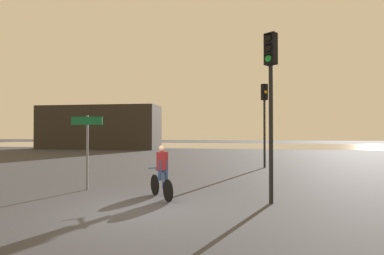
{
  "coord_description": "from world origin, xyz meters",
  "views": [
    {
      "loc": [
        2.47,
        -7.32,
        2.05
      ],
      "look_at": [
        0.5,
        5.0,
        2.2
      ],
      "focal_mm": 28.0,
      "sensor_mm": 36.0,
      "label": 1
    }
  ],
  "objects_px": {
    "traffic_light_near_right": "(271,86)",
    "cyclist": "(162,172)",
    "distant_building": "(99,127)",
    "traffic_light_far_right": "(264,110)",
    "direction_sign_post": "(87,141)"
  },
  "relations": [
    {
      "from": "traffic_light_near_right",
      "to": "cyclist",
      "type": "bearing_deg",
      "value": 35.97
    },
    {
      "from": "distant_building",
      "to": "traffic_light_far_right",
      "type": "xyz_separation_m",
      "value": [
        17.54,
        -15.45,
        0.76
      ]
    },
    {
      "from": "traffic_light_near_right",
      "to": "direction_sign_post",
      "type": "height_order",
      "value": "traffic_light_near_right"
    },
    {
      "from": "distant_building",
      "to": "traffic_light_far_right",
      "type": "distance_m",
      "value": 23.39
    },
    {
      "from": "traffic_light_far_right",
      "to": "traffic_light_near_right",
      "type": "distance_m",
      "value": 8.47
    },
    {
      "from": "cyclist",
      "to": "distant_building",
      "type": "bearing_deg",
      "value": 82.87
    },
    {
      "from": "traffic_light_far_right",
      "to": "direction_sign_post",
      "type": "bearing_deg",
      "value": 18.87
    },
    {
      "from": "traffic_light_far_right",
      "to": "cyclist",
      "type": "distance_m",
      "value": 9.49
    },
    {
      "from": "traffic_light_far_right",
      "to": "direction_sign_post",
      "type": "distance_m",
      "value": 10.12
    },
    {
      "from": "traffic_light_far_right",
      "to": "traffic_light_near_right",
      "type": "xyz_separation_m",
      "value": [
        -0.5,
        -8.46,
        0.1
      ]
    },
    {
      "from": "distant_building",
      "to": "cyclist",
      "type": "relative_size",
      "value": 8.59
    },
    {
      "from": "traffic_light_near_right",
      "to": "direction_sign_post",
      "type": "distance_m",
      "value": 6.43
    },
    {
      "from": "direction_sign_post",
      "to": "traffic_light_far_right",
      "type": "bearing_deg",
      "value": -138.68
    },
    {
      "from": "distant_building",
      "to": "traffic_light_near_right",
      "type": "distance_m",
      "value": 29.37
    },
    {
      "from": "direction_sign_post",
      "to": "cyclist",
      "type": "bearing_deg",
      "value": 155.58
    }
  ]
}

